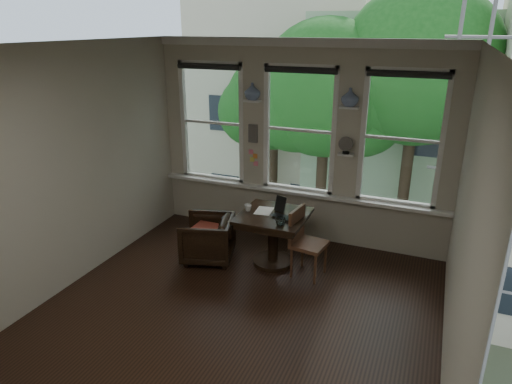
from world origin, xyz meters
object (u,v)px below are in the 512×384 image
at_px(table, 273,239).
at_px(laptop, 280,218).
at_px(armchair_left, 208,239).
at_px(side_chair_right, 309,244).
at_px(mug, 248,208).

height_order(table, laptop, laptop).
xyz_separation_m(armchair_left, laptop, (1.04, 0.12, 0.44)).
relative_size(side_chair_right, laptop, 2.78).
bearing_deg(laptop, mug, -173.52).
xyz_separation_m(armchair_left, side_chair_right, (1.45, 0.13, 0.14)).
bearing_deg(armchair_left, table, 88.63).
distance_m(armchair_left, laptop, 1.14).
bearing_deg(armchair_left, side_chair_right, 78.70).
height_order(side_chair_right, mug, side_chair_right).
height_order(table, mug, mug).
xyz_separation_m(side_chair_right, laptop, (-0.41, -0.01, 0.30)).
distance_m(armchair_left, mug, 0.75).
relative_size(table, side_chair_right, 0.98).
bearing_deg(mug, table, 2.96).
xyz_separation_m(table, laptop, (0.14, -0.13, 0.39)).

